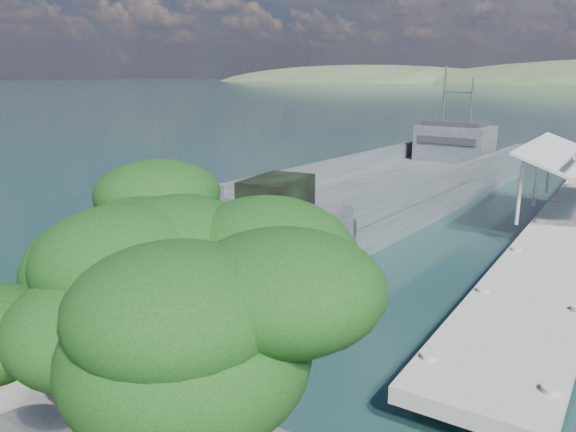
# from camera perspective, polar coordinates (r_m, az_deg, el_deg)

# --- Properties ---
(ground) EXTENTS (1400.00, 1400.00, 0.00)m
(ground) POSITION_cam_1_polar(r_m,az_deg,el_deg) (24.59, -10.56, -7.83)
(ground) COLOR #1B4241
(ground) RESTS_ON ground
(boat_ramp) EXTENTS (10.00, 18.00, 0.50)m
(boat_ramp) POSITION_cam_1_polar(r_m,az_deg,el_deg) (23.84, -12.24, -8.00)
(boat_ramp) COLOR slate
(boat_ramp) RESTS_ON ground
(shoreline_rocks) EXTENTS (3.20, 5.60, 0.90)m
(shoreline_rocks) POSITION_cam_1_polar(r_m,az_deg,el_deg) (29.26, -18.83, -4.74)
(shoreline_rocks) COLOR #575754
(shoreline_rocks) RESTS_ON ground
(landing_craft) EXTENTS (11.16, 36.18, 10.61)m
(landing_craft) POSITION_cam_1_polar(r_m,az_deg,el_deg) (42.52, 11.44, 2.77)
(landing_craft) COLOR #3E4549
(landing_craft) RESTS_ON ground
(military_truck) EXTENTS (3.45, 8.49, 3.83)m
(military_truck) POSITION_cam_1_polar(r_m,az_deg,el_deg) (25.93, -2.64, -0.82)
(military_truck) COLOR black
(military_truck) RESTS_ON boat_ramp
(soldier) EXTENTS (0.66, 0.46, 1.72)m
(soldier) POSITION_cam_1_polar(r_m,az_deg,el_deg) (24.94, -11.21, -4.21)
(soldier) COLOR #20321C
(soldier) RESTS_ON boat_ramp
(overhang_tree) EXTENTS (8.43, 7.77, 7.66)m
(overhang_tree) POSITION_cam_1_polar(r_m,az_deg,el_deg) (10.38, -11.76, -2.96)
(overhang_tree) COLOR black
(overhang_tree) RESTS_ON ground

